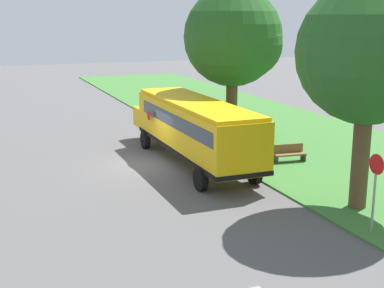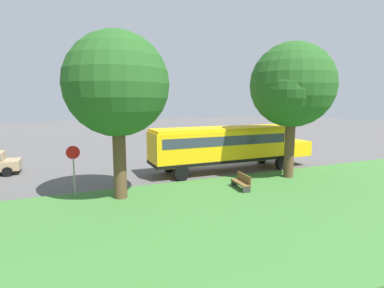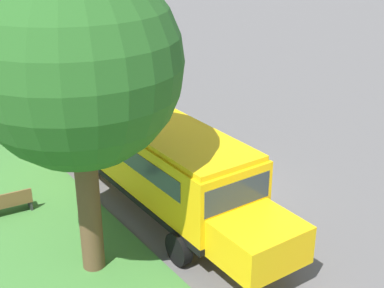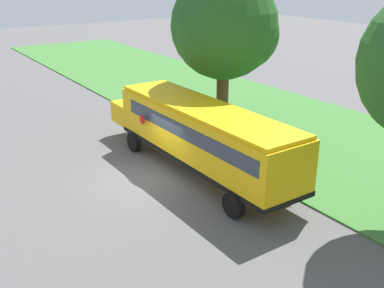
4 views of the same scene
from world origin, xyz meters
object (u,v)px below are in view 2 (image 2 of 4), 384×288
at_px(school_bus, 227,144).
at_px(stop_sign, 74,165).
at_px(oak_tree_beside_bus, 292,87).
at_px(oak_tree_roadside_mid, 119,84).
at_px(park_bench, 242,182).

xyz_separation_m(school_bus, stop_sign, (-2.25, 10.28, -0.19)).
bearing_deg(oak_tree_beside_bus, stop_sign, 84.44).
height_order(oak_tree_roadside_mid, park_bench, oak_tree_roadside_mid).
bearing_deg(stop_sign, oak_tree_roadside_mid, -115.58).
distance_m(school_bus, park_bench, 4.96).
height_order(school_bus, stop_sign, school_bus).
height_order(stop_sign, park_bench, stop_sign).
distance_m(stop_sign, park_bench, 9.08).
relative_size(oak_tree_roadside_mid, stop_sign, 3.06).
bearing_deg(park_bench, oak_tree_roadside_mid, 80.00).
relative_size(school_bus, stop_sign, 4.53).
bearing_deg(park_bench, school_bus, -19.25).
bearing_deg(stop_sign, oak_tree_beside_bus, -95.56).
bearing_deg(oak_tree_roadside_mid, oak_tree_beside_bus, -90.87).
xyz_separation_m(oak_tree_beside_bus, park_bench, (-0.98, 4.10, -5.41)).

